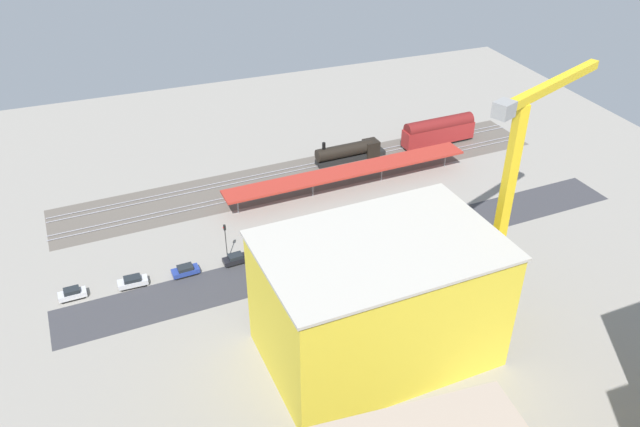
# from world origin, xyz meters

# --- Properties ---
(ground_plane) EXTENTS (160.24, 160.24, 0.00)m
(ground_plane) POSITION_xyz_m (0.00, 0.00, 0.00)
(ground_plane) COLOR gray
(ground_plane) RESTS_ON ground
(rail_bed) EXTENTS (100.74, 19.19, 0.01)m
(rail_bed) POSITION_xyz_m (0.00, -22.84, 0.00)
(rail_bed) COLOR #5B544C
(rail_bed) RESTS_ON ground
(street_asphalt) EXTENTS (100.48, 14.12, 0.01)m
(street_asphalt) POSITION_xyz_m (0.00, 4.52, 0.00)
(street_asphalt) COLOR #38383D
(street_asphalt) RESTS_ON ground
(track_rails) EXTENTS (100.02, 12.77, 0.12)m
(track_rails) POSITION_xyz_m (0.00, -22.84, 0.18)
(track_rails) COLOR #9E9EA8
(track_rails) RESTS_ON ground
(platform_canopy_near) EXTENTS (49.78, 7.52, 4.00)m
(platform_canopy_near) POSITION_xyz_m (-5.41, -15.02, 3.77)
(platform_canopy_near) COLOR #A82D23
(platform_canopy_near) RESTS_ON ground
(locomotive) EXTENTS (15.56, 3.55, 5.14)m
(locomotive) POSITION_xyz_m (-10.67, -25.88, 1.82)
(locomotive) COLOR black
(locomotive) RESTS_ON ground
(passenger_coach) EXTENTS (16.92, 4.03, 6.19)m
(passenger_coach) POSITION_xyz_m (-31.49, -25.88, 3.24)
(passenger_coach) COLOR black
(passenger_coach) RESTS_ON ground
(parked_car_0) EXTENTS (4.42, 2.21, 1.71)m
(parked_car_0) POSITION_xyz_m (-12.11, 1.31, 0.76)
(parked_car_0) COLOR black
(parked_car_0) RESTS_ON ground
(parked_car_1) EXTENTS (4.18, 2.25, 1.84)m
(parked_car_1) POSITION_xyz_m (-3.72, 0.93, 0.82)
(parked_car_1) COLOR black
(parked_car_1) RESTS_ON ground
(parked_car_2) EXTENTS (4.17, 2.04, 1.60)m
(parked_car_2) POSITION_xyz_m (5.36, 1.65, 0.71)
(parked_car_2) COLOR black
(parked_car_2) RESTS_ON ground
(parked_car_3) EXTENTS (4.56, 2.15, 1.85)m
(parked_car_3) POSITION_xyz_m (13.33, 1.01, 0.82)
(parked_car_3) COLOR black
(parked_car_3) RESTS_ON ground
(parked_car_4) EXTENTS (4.21, 2.13, 1.64)m
(parked_car_4) POSITION_xyz_m (21.17, 0.86, 0.73)
(parked_car_4) COLOR black
(parked_car_4) RESTS_ON ground
(parked_car_5) EXTENTS (4.38, 2.15, 1.64)m
(parked_car_5) POSITION_xyz_m (29.38, 1.03, 0.73)
(parked_car_5) COLOR black
(parked_car_5) RESTS_ON ground
(parked_car_6) EXTENTS (4.55, 1.87, 1.68)m
(parked_car_6) POSITION_xyz_m (37.57, 0.97, 0.75)
(parked_car_6) COLOR black
(parked_car_6) RESTS_ON ground
(parked_car_7) EXTENTS (4.16, 1.96, 1.76)m
(parked_car_7) POSITION_xyz_m (46.48, 0.72, 0.78)
(parked_car_7) COLOR black
(parked_car_7) RESTS_ON ground
(construction_building) EXTENTS (30.35, 20.49, 17.38)m
(construction_building) POSITION_xyz_m (8.30, 26.93, 8.69)
(construction_building) COLOR yellow
(construction_building) RESTS_ON ground
(construction_roof_slab) EXTENTS (30.98, 21.12, 0.40)m
(construction_roof_slab) POSITION_xyz_m (8.30, 26.93, 17.58)
(construction_roof_slab) COLOR #B7B2A8
(construction_roof_slab) RESTS_ON construction_building
(tower_crane) EXTENTS (22.97, 11.04, 33.45)m
(tower_crane) POSITION_xyz_m (-13.42, 23.02, 19.59)
(tower_crane) COLOR gray
(tower_crane) RESTS_ON ground
(box_truck_0) EXTENTS (10.00, 3.73, 3.22)m
(box_truck_0) POSITION_xyz_m (-1.77, 13.25, 1.58)
(box_truck_0) COLOR black
(box_truck_0) RESTS_ON ground
(box_truck_1) EXTENTS (9.10, 3.08, 3.34)m
(box_truck_1) POSITION_xyz_m (-3.80, 11.13, 1.66)
(box_truck_1) COLOR black
(box_truck_1) RESTS_ON ground
(street_tree_0) EXTENTS (4.96, 4.96, 6.76)m
(street_tree_0) POSITION_xyz_m (-2.92, 8.61, 4.27)
(street_tree_0) COLOR brown
(street_tree_0) RESTS_ON ground
(street_tree_1) EXTENTS (5.29, 5.29, 7.45)m
(street_tree_1) POSITION_xyz_m (-15.04, 8.85, 4.79)
(street_tree_1) COLOR brown
(street_tree_1) RESTS_ON ground
(street_tree_2) EXTENTS (5.86, 5.86, 7.97)m
(street_tree_2) POSITION_xyz_m (-7.13, 9.41, 5.02)
(street_tree_2) COLOR brown
(street_tree_2) RESTS_ON ground
(traffic_light) EXTENTS (0.50, 0.36, 6.95)m
(traffic_light) POSITION_xyz_m (22.25, -0.30, 4.57)
(traffic_light) COLOR #333333
(traffic_light) RESTS_ON ground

